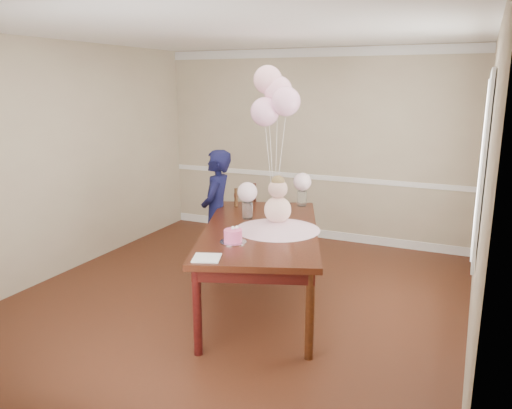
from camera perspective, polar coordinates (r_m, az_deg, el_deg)
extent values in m
cube|color=#36170D|center=(5.33, -2.41, -10.92)|extent=(4.50, 5.00, 0.00)
cube|color=white|center=(4.87, -2.74, 19.35)|extent=(4.50, 5.00, 0.02)
cube|color=tan|center=(7.22, 6.45, 6.69)|extent=(4.50, 0.02, 2.70)
cube|color=tan|center=(2.98, -24.80, -4.55)|extent=(4.50, 0.02, 2.70)
cube|color=tan|center=(6.26, -21.37, 4.77)|extent=(0.02, 5.00, 2.70)
cube|color=tan|center=(4.41, 24.54, 1.10)|extent=(0.02, 5.00, 2.70)
cube|color=white|center=(7.28, 6.33, 3.16)|extent=(4.50, 0.02, 0.07)
cube|color=silver|center=(7.17, 6.70, 16.89)|extent=(4.50, 0.02, 0.12)
cube|color=white|center=(7.48, 6.16, -3.18)|extent=(4.50, 0.02, 0.12)
cube|color=silver|center=(4.87, 24.54, 4.57)|extent=(0.02, 1.66, 1.56)
cube|color=white|center=(4.87, 24.33, 4.60)|extent=(0.01, 1.50, 1.40)
cube|color=black|center=(4.96, 0.58, -2.95)|extent=(1.78, 2.44, 0.05)
cube|color=black|center=(4.99, 0.58, -3.85)|extent=(1.64, 2.30, 0.11)
cylinder|color=black|center=(4.23, -6.74, -12.09)|extent=(0.10, 0.10, 0.77)
cylinder|color=black|center=(4.16, 6.15, -12.51)|extent=(0.10, 0.10, 0.77)
cylinder|color=black|center=(6.09, -3.17, -3.85)|extent=(0.10, 0.10, 0.77)
cylinder|color=black|center=(6.05, 5.57, -4.04)|extent=(0.10, 0.10, 0.77)
cone|color=#D9A0B4|center=(4.88, 2.47, -2.24)|extent=(1.07, 1.07, 0.11)
sphere|color=pink|center=(4.84, 2.49, -0.61)|extent=(0.26, 0.26, 0.26)
sphere|color=tan|center=(4.80, 2.51, 1.80)|extent=(0.19, 0.19, 0.19)
sphere|color=brown|center=(4.78, 2.52, 2.58)|extent=(0.13, 0.13, 0.13)
cylinder|color=#B5B5B9|center=(4.50, -2.63, -4.29)|extent=(0.31, 0.31, 0.01)
cylinder|color=#E84989|center=(4.49, -2.64, -3.57)|extent=(0.21, 0.21, 0.11)
sphere|color=silver|center=(4.46, -2.65, -2.69)|extent=(0.03, 0.03, 0.03)
sphere|color=white|center=(4.48, -2.19, -2.62)|extent=(0.03, 0.03, 0.03)
cylinder|color=white|center=(5.26, -0.98, -0.68)|extent=(0.14, 0.14, 0.18)
sphere|color=beige|center=(5.22, -0.99, 1.43)|extent=(0.21, 0.21, 0.21)
cylinder|color=white|center=(5.83, 5.27, 0.69)|extent=(0.14, 0.14, 0.18)
sphere|color=#F9D1DC|center=(5.79, 5.31, 2.60)|extent=(0.21, 0.21, 0.21)
cube|color=silver|center=(4.11, -5.65, -6.09)|extent=(0.28, 0.28, 0.01)
cylinder|color=silver|center=(5.53, 2.12, -0.80)|extent=(0.06, 0.06, 0.02)
sphere|color=#FFB4DB|center=(5.37, 1.03, 10.54)|extent=(0.31, 0.31, 0.31)
sphere|color=#FCB2D8|center=(5.30, 3.42, 11.67)|extent=(0.31, 0.31, 0.31)
sphere|color=#FFB4D0|center=(5.46, 2.52, 12.90)|extent=(0.31, 0.31, 0.31)
sphere|color=#FCB3C1|center=(5.49, 1.36, 14.06)|extent=(0.31, 0.31, 0.31)
cylinder|color=white|center=(5.44, 1.58, 3.93)|extent=(0.10, 0.04, 0.92)
cylinder|color=white|center=(5.40, 2.74, 4.44)|extent=(0.13, 0.02, 1.03)
cylinder|color=silver|center=(5.47, 2.31, 5.15)|extent=(0.02, 0.11, 1.14)
cylinder|color=white|center=(5.48, 1.74, 5.74)|extent=(0.12, 0.08, 1.25)
cube|color=#3B1410|center=(5.92, 0.41, -3.60)|extent=(0.53, 0.53, 0.05)
cylinder|color=#3A2110|center=(5.96, -2.07, -5.93)|extent=(0.05, 0.05, 0.44)
cylinder|color=#3D1410|center=(5.75, 0.88, -6.64)|extent=(0.05, 0.05, 0.44)
cylinder|color=#3B1610|center=(6.24, -0.03, -5.01)|extent=(0.05, 0.05, 0.44)
cylinder|color=#34180E|center=(6.04, 2.85, -5.64)|extent=(0.05, 0.05, 0.44)
cylinder|color=#361F0E|center=(5.81, -2.27, -0.90)|extent=(0.05, 0.05, 0.57)
cylinder|color=#34140E|center=(6.10, -0.18, -0.19)|extent=(0.05, 0.05, 0.57)
cube|color=#381E0F|center=(5.98, -1.20, -1.67)|extent=(0.11, 0.41, 0.05)
cube|color=#3C1F10|center=(5.94, -1.21, -0.15)|extent=(0.11, 0.41, 0.05)
cube|color=#361A0E|center=(5.91, -1.21, 1.39)|extent=(0.11, 0.41, 0.05)
imported|color=black|center=(5.84, -4.51, -0.98)|extent=(0.45, 0.59, 1.49)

